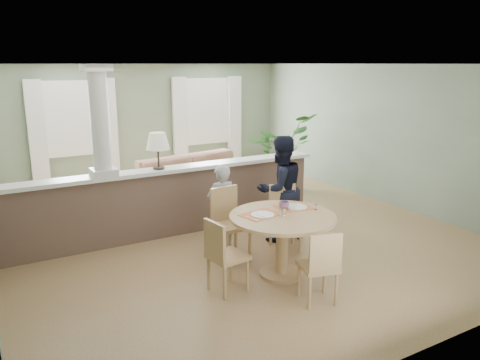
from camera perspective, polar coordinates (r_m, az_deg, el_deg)
ground at (r=7.93m, az=-1.85°, el=-5.93°), size 8.00×8.00×0.00m
room_shell at (r=8.05m, az=-4.25°, el=7.61°), size 7.02×8.02×2.71m
pony_wall at (r=7.51m, az=-9.28°, el=-1.61°), size 5.32×0.38×2.70m
sofa at (r=9.65m, az=-5.21°, el=0.30°), size 3.06×1.61×0.85m
houseplant at (r=10.24m, az=4.91°, el=3.43°), size 1.90×1.80×1.66m
dining_table at (r=6.06m, az=5.17°, el=-5.79°), size 1.37×1.37×0.93m
chair_far_boy at (r=6.66m, az=-1.39°, el=-4.82°), size 0.49×0.49×1.01m
chair_far_man at (r=7.03m, az=5.41°, el=-4.11°), size 0.54×0.54×0.95m
chair_near at (r=5.47m, az=9.81°, el=-10.09°), size 0.50×0.50×0.89m
chair_side at (r=5.64m, az=-2.11°, el=-8.90°), size 0.47×0.47×0.92m
child_person at (r=6.90m, az=-2.29°, el=-3.37°), size 0.48×0.32×1.29m
man_person at (r=7.23m, az=4.92°, el=-1.10°), size 0.82×0.65×1.65m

